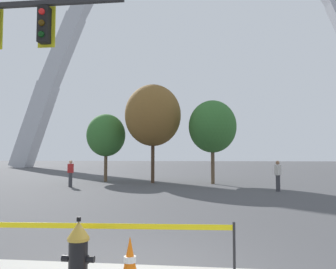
{
  "coord_description": "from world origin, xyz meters",
  "views": [
    {
      "loc": [
        0.98,
        -5.38,
        1.83
      ],
      "look_at": [
        -0.24,
        5.0,
        2.5
      ],
      "focal_mm": 36.17,
      "sensor_mm": 36.0,
      "label": 1
    }
  ],
  "objects_px": {
    "monument_arch": "(201,31)",
    "pedestrian_standing_center": "(278,176)",
    "fire_hydrant": "(78,255)",
    "traffic_cone_by_hydrant": "(130,263)",
    "pedestrian_walking_left": "(71,173)"
  },
  "relations": [
    {
      "from": "fire_hydrant",
      "to": "traffic_cone_by_hydrant",
      "type": "height_order",
      "value": "fire_hydrant"
    },
    {
      "from": "fire_hydrant",
      "to": "pedestrian_standing_center",
      "type": "relative_size",
      "value": 0.62
    },
    {
      "from": "pedestrian_walking_left",
      "to": "fire_hydrant",
      "type": "bearing_deg",
      "value": -66.83
    },
    {
      "from": "fire_hydrant",
      "to": "traffic_cone_by_hydrant",
      "type": "relative_size",
      "value": 1.36
    },
    {
      "from": "monument_arch",
      "to": "pedestrian_walking_left",
      "type": "xyz_separation_m",
      "value": [
        -7.18,
        -32.87,
        -20.75
      ]
    },
    {
      "from": "monument_arch",
      "to": "pedestrian_standing_center",
      "type": "bearing_deg",
      "value": -82.3
    },
    {
      "from": "traffic_cone_by_hydrant",
      "to": "monument_arch",
      "type": "relative_size",
      "value": 0.01
    },
    {
      "from": "fire_hydrant",
      "to": "pedestrian_standing_center",
      "type": "height_order",
      "value": "pedestrian_standing_center"
    },
    {
      "from": "traffic_cone_by_hydrant",
      "to": "monument_arch",
      "type": "xyz_separation_m",
      "value": [
        0.09,
        47.7,
        21.21
      ]
    },
    {
      "from": "monument_arch",
      "to": "pedestrian_walking_left",
      "type": "distance_m",
      "value": 39.53
    },
    {
      "from": "monument_arch",
      "to": "pedestrian_standing_center",
      "type": "relative_size",
      "value": 38.84
    },
    {
      "from": "pedestrian_walking_left",
      "to": "pedestrian_standing_center",
      "type": "bearing_deg",
      "value": -5.91
    },
    {
      "from": "fire_hydrant",
      "to": "monument_arch",
      "type": "distance_m",
      "value": 52.24
    },
    {
      "from": "monument_arch",
      "to": "fire_hydrant",
      "type": "bearing_deg",
      "value": -90.96
    },
    {
      "from": "traffic_cone_by_hydrant",
      "to": "pedestrian_standing_center",
      "type": "height_order",
      "value": "pedestrian_standing_center"
    }
  ]
}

